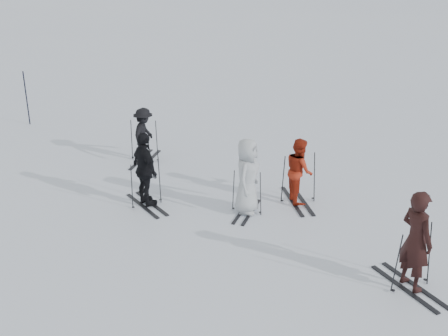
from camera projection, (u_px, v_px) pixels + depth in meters
name	position (u px, v px, depth m)	size (l,w,h in m)	color
ground	(237.00, 222.00, 13.33)	(120.00, 120.00, 0.00)	silver
skier_near_dark	(416.00, 242.00, 10.44)	(0.73, 0.48, 2.00)	black
skier_red	(299.00, 171.00, 14.07)	(0.81, 0.63, 1.66)	maroon
skier_grey	(247.00, 177.00, 13.47)	(0.91, 0.59, 1.87)	#ACB1B6
skier_uphill_left	(145.00, 171.00, 13.82)	(1.11, 0.46, 1.89)	black
skier_uphill_far	(144.00, 135.00, 16.78)	(1.04, 0.60, 1.61)	black
skis_near_dark	(413.00, 257.00, 10.57)	(0.97, 1.82, 1.33)	black
skis_red	(299.00, 177.00, 14.13)	(0.97, 1.84, 1.34)	black
skis_grey	(247.00, 191.00, 13.61)	(0.81, 1.54, 1.12)	black
skis_uphill_left	(146.00, 182.00, 13.94)	(0.91, 1.72, 1.25)	black
skis_uphill_far	(144.00, 140.00, 16.83)	(0.96, 1.80, 1.32)	black
piste_marker	(27.00, 98.00, 20.07)	(0.04, 0.04, 1.95)	black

